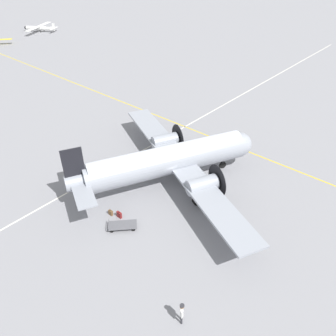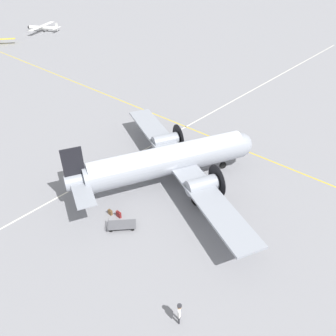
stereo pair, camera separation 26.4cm
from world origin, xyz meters
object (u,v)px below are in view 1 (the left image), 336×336
light_aircraft_distant (39,28)px  crew_foreground (182,311)px  airliner_main (172,159)px  suitcase_upright_spare (119,215)px  traffic_cone (235,224)px  suitcase_near_door (111,213)px  baggage_cart (122,225)px

light_aircraft_distant → crew_foreground: bearing=123.9°
airliner_main → suitcase_upright_spare: (-0.03, -6.52, -2.17)m
light_aircraft_distant → traffic_cone: light_aircraft_distant is taller
traffic_cone → airliner_main: bearing=170.4°
suitcase_near_door → suitcase_upright_spare: suitcase_upright_spare is taller
airliner_main → suitcase_upright_spare: 6.88m
crew_foreground → suitcase_near_door: crew_foreground is taller
light_aircraft_distant → traffic_cone: (71.78, -26.11, -0.58)m
crew_foreground → traffic_cone: 8.99m
baggage_cart → crew_foreground: bearing=-66.1°
baggage_cart → light_aircraft_distant: light_aircraft_distant is taller
traffic_cone → crew_foreground: bearing=-78.5°
suitcase_near_door → suitcase_upright_spare: bearing=19.2°
baggage_cart → airliner_main: bearing=51.5°
baggage_cart → light_aircraft_distant: (-65.24, 31.99, 0.58)m
suitcase_near_door → traffic_cone: traffic_cone is taller
suitcase_upright_spare → traffic_cone: (7.62, 5.24, 0.00)m
crew_foreground → suitcase_near_door: (-10.17, 3.28, -0.81)m
airliner_main → light_aircraft_distant: (-64.18, 24.83, -1.59)m
suitcase_near_door → suitcase_upright_spare: 0.80m
crew_foreground → light_aircraft_distant: 81.42m
crew_foreground → suitcase_upright_spare: 10.08m
suitcase_near_door → crew_foreground: bearing=-17.9°
crew_foreground → suitcase_upright_spare: bearing=-149.4°
airliner_main → baggage_cart: airliner_main is taller
baggage_cart → traffic_cone: 8.79m
airliner_main → crew_foreground: (9.39, -10.07, -1.42)m
airliner_main → suitcase_upright_spare: airliner_main is taller
crew_foreground → baggage_cart: crew_foreground is taller
crew_foreground → suitcase_upright_spare: crew_foreground is taller
suitcase_upright_spare → baggage_cart: (1.08, -0.64, 0.00)m
suitcase_upright_spare → light_aircraft_distant: light_aircraft_distant is taller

